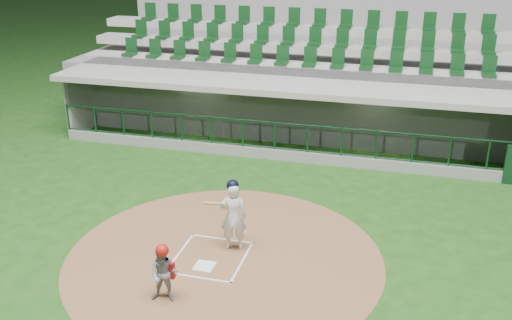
{
  "coord_description": "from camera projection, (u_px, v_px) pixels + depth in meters",
  "views": [
    {
      "loc": [
        3.93,
        -10.82,
        6.89
      ],
      "look_at": [
        0.28,
        2.6,
        1.3
      ],
      "focal_mm": 40.0,
      "sensor_mm": 36.0,
      "label": 1
    }
  ],
  "objects": [
    {
      "name": "batter_box_chalk",
      "position": [
        211.0,
        257.0,
        12.94
      ],
      "size": [
        1.55,
        1.8,
        0.01
      ],
      "color": "white",
      "rests_on": "ground"
    },
    {
      "name": "catcher",
      "position": [
        164.0,
        273.0,
        11.22
      ],
      "size": [
        0.64,
        0.53,
        1.27
      ],
      "color": "gray",
      "rests_on": "dirt_circle"
    },
    {
      "name": "ground",
      "position": [
        215.0,
        251.0,
        13.22
      ],
      "size": [
        120.0,
        120.0,
        0.0
      ],
      "primitive_type": "plane",
      "color": "#184112",
      "rests_on": "ground"
    },
    {
      "name": "batter",
      "position": [
        233.0,
        215.0,
        12.99
      ],
      "size": [
        0.88,
        0.91,
        1.74
      ],
      "color": "silver",
      "rests_on": "dirt_circle"
    },
    {
      "name": "home_plate",
      "position": [
        204.0,
        266.0,
        12.58
      ],
      "size": [
        0.43,
        0.43,
        0.02
      ],
      "primitive_type": "cube",
      "color": "white",
      "rests_on": "dirt_circle"
    },
    {
      "name": "dugout_structure",
      "position": [
        292.0,
        115.0,
        19.84
      ],
      "size": [
        16.4,
        3.7,
        3.0
      ],
      "color": "slate",
      "rests_on": "ground"
    },
    {
      "name": "dirt_circle",
      "position": [
        224.0,
        257.0,
        12.96
      ],
      "size": [
        7.2,
        7.2,
        0.01
      ],
      "primitive_type": "cylinder",
      "color": "brown",
      "rests_on": "ground"
    },
    {
      "name": "seating_deck",
      "position": [
        304.0,
        81.0,
        22.45
      ],
      "size": [
        17.0,
        6.72,
        5.15
      ],
      "color": "slate",
      "rests_on": "ground"
    }
  ]
}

